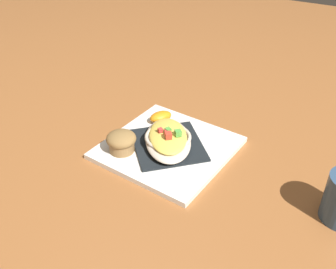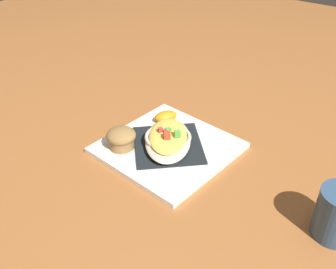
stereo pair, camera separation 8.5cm
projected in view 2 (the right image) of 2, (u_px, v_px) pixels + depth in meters
ground_plane at (168, 150)px, 0.88m from camera, size 2.60×2.60×0.00m
square_plate at (168, 148)px, 0.88m from camera, size 0.29×0.29×0.01m
folded_napkin at (168, 145)px, 0.87m from camera, size 0.21×0.21×0.00m
gratin_dish at (168, 138)px, 0.86m from camera, size 0.20×0.18×0.04m
muffin at (121, 138)px, 0.85m from camera, size 0.06×0.06×0.05m
orange_garnish at (166, 117)px, 0.95m from camera, size 0.07×0.06×0.03m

